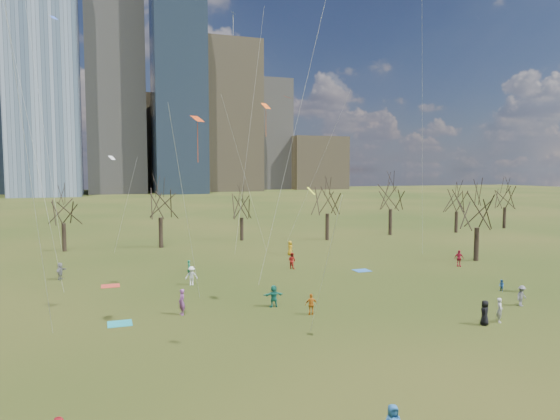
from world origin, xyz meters
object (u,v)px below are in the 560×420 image
object	(u,v)px
person_1	(500,310)
person_4	(311,304)
blanket_navy	(362,270)
blanket_crimson	(110,286)
blanket_teal	(120,324)

from	to	relation	value
person_1	person_4	xyz separation A→B (m)	(-11.46, 5.90, -0.08)
person_4	person_1	bearing A→B (deg)	159.82
blanket_navy	blanket_crimson	xyz separation A→B (m)	(-24.64, 1.45, 0.00)
blanket_navy	person_4	xyz separation A→B (m)	(-11.14, -12.77, 0.75)
blanket_navy	person_4	size ratio (longest dim) A/B	1.04
person_1	blanket_crimson	bearing A→B (deg)	84.02
blanket_navy	blanket_crimson	size ratio (longest dim) A/B	1.00
person_1	blanket_navy	bearing A→B (deg)	33.86
blanket_navy	blanket_crimson	bearing A→B (deg)	176.63
blanket_teal	person_4	world-z (taller)	person_4
blanket_navy	blanket_crimson	world-z (taller)	same
blanket_teal	blanket_navy	world-z (taller)	same
blanket_teal	person_4	size ratio (longest dim) A/B	1.04
blanket_navy	person_4	world-z (taller)	person_4
blanket_navy	person_4	distance (m)	16.96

